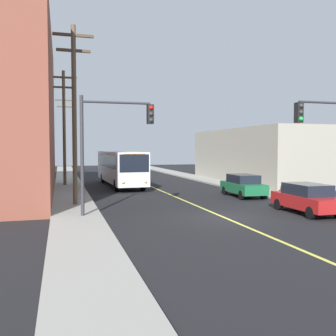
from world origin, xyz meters
The scene contains 14 objects.
ground_plane centered at (0.00, 0.00, 0.00)m, with size 120.00×120.00×0.00m, color black.
sidewalk_left centered at (-7.25, 10.00, 0.07)m, with size 2.50×90.00×0.15m, color gray.
sidewalk_right centered at (7.25, 10.00, 0.07)m, with size 2.50×90.00×0.15m, color gray.
lane_stripe_center centered at (0.00, 15.00, 0.01)m, with size 0.16×60.00×0.01m, color #D8CC4C.
building_right_warehouse centered at (14.50, 18.20, 2.74)m, with size 12.00×18.95×5.49m.
city_bus centered at (-2.64, 17.44, 1.82)m, with size 2.94×12.22×3.20m.
parked_car_red centered at (4.77, -0.11, 0.84)m, with size 1.89×4.43×1.62m.
parked_car_green centered at (4.76, 7.26, 0.84)m, with size 1.96×4.46×1.62m.
utility_pole_near centered at (-7.15, 5.91, 6.00)m, with size 2.40×0.28×10.68m.
utility_pole_mid centered at (-7.60, 18.62, 5.88)m, with size 2.40×0.28×10.43m.
utility_pole_far centered at (-7.35, 37.16, 5.97)m, with size 2.40×0.28×10.61m.
traffic_signal_left_corner centered at (-5.41, 1.75, 4.30)m, with size 3.75×0.48×6.00m.
traffic_signal_right_corner centered at (5.41, -1.16, 4.30)m, with size 3.75×0.48×6.00m.
fire_hydrant centered at (6.85, 5.44, 0.58)m, with size 0.44×0.26×0.84m.
Camera 1 is at (-8.01, -17.58, 3.54)m, focal length 40.51 mm.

